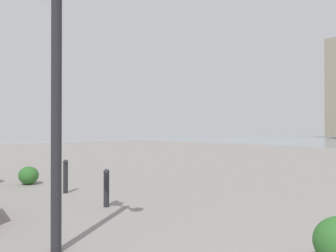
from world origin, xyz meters
The scene contains 4 objects.
lamppost centered at (4.48, 1.08, 2.55)m, with size 0.98×0.28×3.79m.
bollard_near centered at (6.16, -0.81, 0.42)m, with size 0.13×0.13×0.80m.
bollard_mid centered at (8.13, -0.86, 0.45)m, with size 0.13×0.13×0.86m.
shrub_low centered at (10.11, -0.67, 0.27)m, with size 0.63×0.56×0.53m.
Camera 1 is at (0.33, 3.00, 1.67)m, focal length 34.33 mm.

